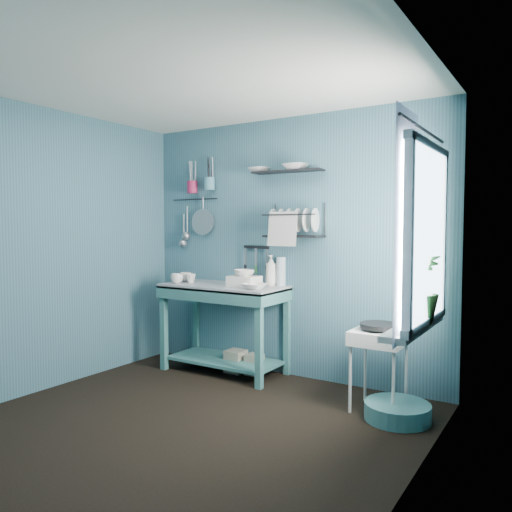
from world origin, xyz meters
The scene contains 35 objects.
floor centered at (0.00, 0.00, 0.00)m, with size 3.20×3.20×0.00m, color black.
ceiling centered at (0.00, 0.00, 2.50)m, with size 3.20×3.20×0.00m, color silver.
wall_back centered at (0.00, 1.50, 1.25)m, with size 3.20×3.20×0.00m, color #345C6B.
wall_left centered at (-1.60, 0.00, 1.25)m, with size 3.00×3.00×0.00m, color #345C6B.
wall_right centered at (1.60, 0.00, 1.25)m, with size 3.00×3.00×0.00m, color #345C6B.
work_counter centered at (-0.56, 1.23, 0.44)m, with size 1.24×0.62×0.88m, color #336B6A.
mug_left centered at (-1.04, 1.07, 0.93)m, with size 0.12×0.12×0.10m, color silver.
mug_mid centered at (-0.94, 1.17, 0.92)m, with size 0.10×0.10×0.09m, color silver.
mug_right centered at (-1.06, 1.23, 0.93)m, with size 0.12×0.12×0.10m, color silver.
wash_tub centered at (-0.31, 1.21, 0.93)m, with size 0.28×0.22×0.10m, color silver.
tub_bowl centered at (-0.31, 1.21, 1.01)m, with size 0.20×0.20×0.06m, color silver.
soap_bottle centered at (-0.14, 1.43, 1.03)m, with size 0.12×0.12×0.30m, color silver.
water_bottle centered at (-0.04, 1.45, 1.02)m, with size 0.09×0.09×0.28m, color silver.
counter_bowl centered at (-0.11, 1.08, 0.90)m, with size 0.22×0.22×0.05m, color silver.
hotplate_stand centered at (1.08, 1.03, 0.32)m, with size 0.40×0.40×0.64m, color white.
frying_pan centered at (1.08, 1.03, 0.68)m, with size 0.30×0.30×0.04m, color black.
knife_strip centered at (-0.34, 1.47, 1.25)m, with size 0.32×0.02×0.03m, color black.
dish_rack centered at (0.14, 1.37, 1.51)m, with size 0.55×0.24×0.32m, color black.
upper_shelf centered at (0.05, 1.40, 1.97)m, with size 0.70×0.18×0.01m, color black.
shelf_bowl_left centered at (-0.27, 1.40, 2.01)m, with size 0.20×0.20×0.05m, color silver.
shelf_bowl_right centered at (0.14, 1.40, 2.07)m, with size 0.23×0.23×0.06m, color silver.
utensil_cup_magenta centered at (-1.12, 1.42, 1.88)m, with size 0.11×0.11×0.13m, color #9D1D44.
utensil_cup_teal centered at (-0.89, 1.42, 1.90)m, with size 0.11×0.11×0.13m, color teal.
colander centered at (-1.01, 1.45, 1.50)m, with size 0.28×0.28×0.03m, color #96999D.
ladle_outer centered at (-1.23, 1.46, 1.52)m, with size 0.01×0.01×0.30m, color #96999D.
ladle_inner centered at (-1.28, 1.46, 1.44)m, with size 0.01×0.01×0.30m, color #96999D.
hook_rail centered at (-1.13, 1.47, 1.75)m, with size 0.01×0.01×0.60m, color black.
window_glass centered at (1.59, 0.45, 1.40)m, with size 1.10×1.10×0.00m, color white.
windowsill centered at (1.50, 0.45, 0.81)m, with size 0.16×0.95×0.04m, color white.
curtain centered at (1.52, 0.15, 1.45)m, with size 1.35×1.35×0.00m, color white.
curtain_rod centered at (1.54, 0.45, 2.05)m, with size 0.02×0.02×1.05m, color black.
potted_plant centered at (1.51, 0.50, 1.06)m, with size 0.26×0.26×0.47m, color #2B6B2B.
storage_tin_large centered at (-0.46, 1.28, 0.11)m, with size 0.18×0.18×0.22m, color gray.
storage_tin_small centered at (-0.26, 1.31, 0.10)m, with size 0.15×0.15×0.20m, color gray.
floor_basin centered at (1.27, 0.91, 0.07)m, with size 0.49×0.49×0.13m, color teal.
Camera 1 is at (2.33, -2.76, 1.45)m, focal length 35.00 mm.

